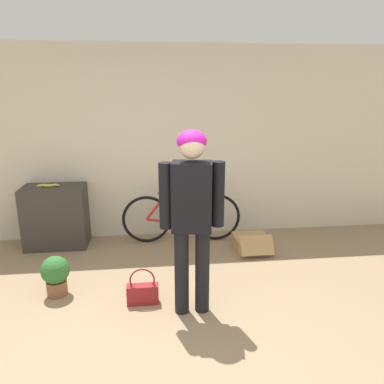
{
  "coord_description": "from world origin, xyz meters",
  "views": [
    {
      "loc": [
        -0.01,
        -2.27,
        2.06
      ],
      "look_at": [
        0.35,
        0.83,
        1.18
      ],
      "focal_mm": 35.0,
      "sensor_mm": 36.0,
      "label": 1
    }
  ],
  "objects_px": {
    "bicycle": "(182,217)",
    "banana": "(48,185)",
    "handbag": "(143,292)",
    "person": "(192,206)",
    "cardboard_box": "(252,243)",
    "potted_plant": "(56,274)"
  },
  "relations": [
    {
      "from": "handbag",
      "to": "cardboard_box",
      "type": "distance_m",
      "value": 1.79
    },
    {
      "from": "person",
      "to": "bicycle",
      "type": "height_order",
      "value": "person"
    },
    {
      "from": "person",
      "to": "bicycle",
      "type": "bearing_deg",
      "value": 98.38
    },
    {
      "from": "banana",
      "to": "potted_plant",
      "type": "relative_size",
      "value": 0.71
    },
    {
      "from": "banana",
      "to": "potted_plant",
      "type": "bearing_deg",
      "value": -75.67
    },
    {
      "from": "person",
      "to": "cardboard_box",
      "type": "height_order",
      "value": "person"
    },
    {
      "from": "banana",
      "to": "cardboard_box",
      "type": "xyz_separation_m",
      "value": [
        2.6,
        -0.43,
        -0.75
      ]
    },
    {
      "from": "banana",
      "to": "handbag",
      "type": "distance_m",
      "value": 2.08
    },
    {
      "from": "bicycle",
      "to": "banana",
      "type": "distance_m",
      "value": 1.78
    },
    {
      "from": "handbag",
      "to": "bicycle",
      "type": "bearing_deg",
      "value": 70.99
    },
    {
      "from": "handbag",
      "to": "cardboard_box",
      "type": "xyz_separation_m",
      "value": [
        1.4,
        1.11,
        -0.03
      ]
    },
    {
      "from": "bicycle",
      "to": "banana",
      "type": "bearing_deg",
      "value": 179.88
    },
    {
      "from": "person",
      "to": "potted_plant",
      "type": "bearing_deg",
      "value": 171.91
    },
    {
      "from": "cardboard_box",
      "to": "handbag",
      "type": "bearing_deg",
      "value": -141.5
    },
    {
      "from": "banana",
      "to": "handbag",
      "type": "relative_size",
      "value": 0.79
    },
    {
      "from": "banana",
      "to": "person",
      "type": "bearing_deg",
      "value": -45.84
    },
    {
      "from": "banana",
      "to": "bicycle",
      "type": "bearing_deg",
      "value": -1.56
    },
    {
      "from": "bicycle",
      "to": "potted_plant",
      "type": "height_order",
      "value": "bicycle"
    },
    {
      "from": "bicycle",
      "to": "banana",
      "type": "height_order",
      "value": "banana"
    },
    {
      "from": "bicycle",
      "to": "cardboard_box",
      "type": "distance_m",
      "value": 1.0
    },
    {
      "from": "cardboard_box",
      "to": "potted_plant",
      "type": "xyz_separation_m",
      "value": [
        -2.27,
        -0.85,
        0.15
      ]
    },
    {
      "from": "bicycle",
      "to": "banana",
      "type": "relative_size",
      "value": 5.42
    }
  ]
}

